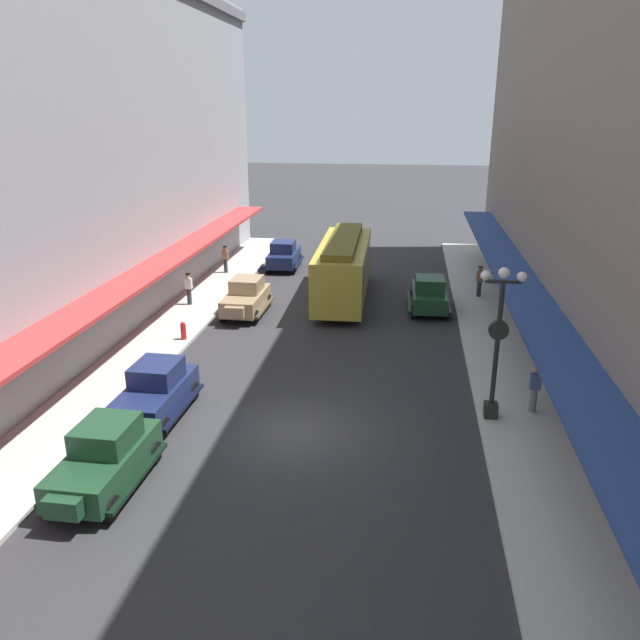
# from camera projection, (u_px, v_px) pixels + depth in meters

# --- Properties ---
(ground_plane) EXTENTS (200.00, 200.00, 0.00)m
(ground_plane) POSITION_uv_depth(u_px,v_px,m) (294.00, 431.00, 20.41)
(ground_plane) COLOR #2D2D30
(sidewalk_left) EXTENTS (3.00, 60.00, 0.15)m
(sidewalk_left) POSITION_uv_depth(u_px,v_px,m) (78.00, 414.00, 21.38)
(sidewalk_left) COLOR #B7B5AD
(sidewalk_left) RESTS_ON ground
(sidewalk_right) EXTENTS (3.00, 60.00, 0.15)m
(sidewalk_right) POSITION_uv_depth(u_px,v_px,m) (532.00, 446.00, 19.38)
(sidewalk_right) COLOR #B7B5AD
(sidewalk_right) RESTS_ON ground
(parked_car_0) EXTENTS (2.17, 4.27, 1.84)m
(parked_car_0) POSITION_uv_depth(u_px,v_px,m) (246.00, 296.00, 31.60)
(parked_car_0) COLOR #997F5B
(parked_car_0) RESTS_ON ground
(parked_car_1) EXTENTS (2.23, 4.29, 1.84)m
(parked_car_1) POSITION_uv_depth(u_px,v_px,m) (429.00, 293.00, 32.11)
(parked_car_1) COLOR #193D23
(parked_car_1) RESTS_ON ground
(parked_car_2) EXTENTS (2.26, 4.30, 1.84)m
(parked_car_2) POSITION_uv_depth(u_px,v_px,m) (284.00, 254.00, 40.55)
(parked_car_2) COLOR #19234C
(parked_car_2) RESTS_ON ground
(parked_car_3) EXTENTS (2.19, 4.28, 1.84)m
(parked_car_3) POSITION_uv_depth(u_px,v_px,m) (105.00, 456.00, 17.16)
(parked_car_3) COLOR #193D23
(parked_car_3) RESTS_ON ground
(parked_car_4) EXTENTS (2.21, 4.29, 1.84)m
(parked_car_4) POSITION_uv_depth(u_px,v_px,m) (155.00, 390.00, 21.16)
(parked_car_4) COLOR #19234C
(parked_car_4) RESTS_ON ground
(streetcar) EXTENTS (2.73, 9.66, 3.46)m
(streetcar) POSITION_uv_depth(u_px,v_px,m) (343.00, 266.00, 33.67)
(streetcar) COLOR gold
(streetcar) RESTS_ON ground
(lamp_post_with_clock) EXTENTS (1.42, 0.44, 5.16)m
(lamp_post_with_clock) POSITION_uv_depth(u_px,v_px,m) (498.00, 338.00, 20.12)
(lamp_post_with_clock) COLOR black
(lamp_post_with_clock) RESTS_ON sidewalk_right
(fire_hydrant) EXTENTS (0.24, 0.24, 0.82)m
(fire_hydrant) POSITION_uv_depth(u_px,v_px,m) (183.00, 330.00, 27.90)
(fire_hydrant) COLOR #B21E19
(fire_hydrant) RESTS_ON sidewalk_left
(pedestrian_0) EXTENTS (0.36, 0.28, 1.67)m
(pedestrian_0) POSITION_uv_depth(u_px,v_px,m) (480.00, 281.00, 34.09)
(pedestrian_0) COLOR #2D2D33
(pedestrian_0) RESTS_ON sidewalk_right
(pedestrian_1) EXTENTS (0.36, 0.28, 1.67)m
(pedestrian_1) POSITION_uv_depth(u_px,v_px,m) (225.00, 259.00, 39.03)
(pedestrian_1) COLOR #2D2D33
(pedestrian_1) RESTS_ON sidewalk_left
(pedestrian_2) EXTENTS (0.36, 0.28, 1.67)m
(pedestrian_2) POSITION_uv_depth(u_px,v_px,m) (189.00, 288.00, 32.71)
(pedestrian_2) COLOR #2D2D33
(pedestrian_2) RESTS_ON sidewalk_left
(pedestrian_3) EXTENTS (0.36, 0.24, 1.64)m
(pedestrian_3) POSITION_uv_depth(u_px,v_px,m) (534.00, 389.00, 21.11)
(pedestrian_3) COLOR slate
(pedestrian_3) RESTS_ON sidewalk_right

